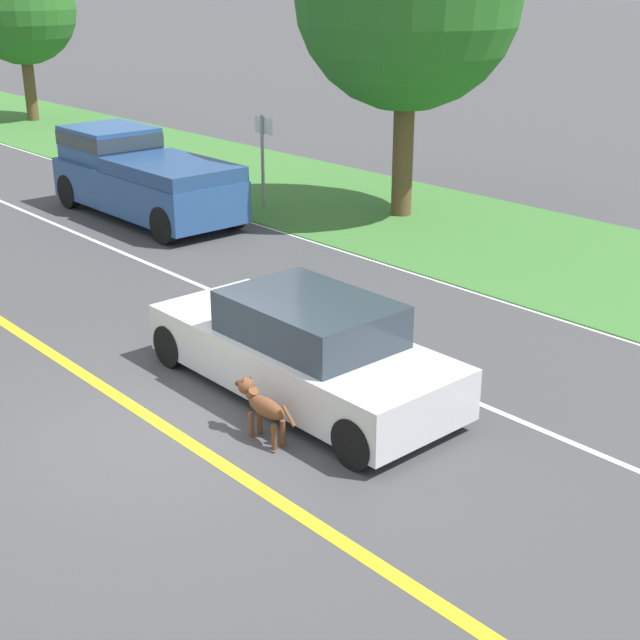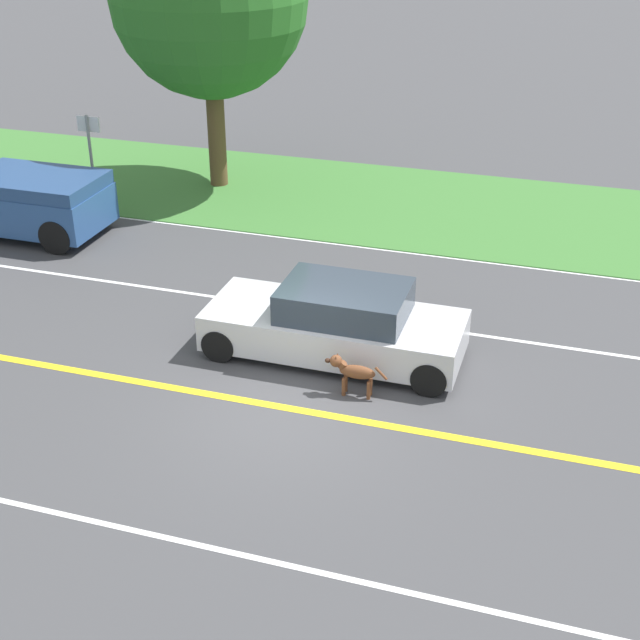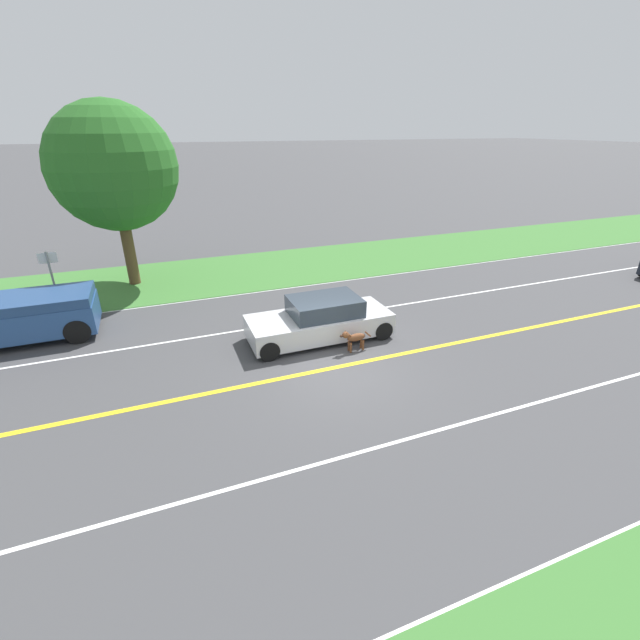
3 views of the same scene
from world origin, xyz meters
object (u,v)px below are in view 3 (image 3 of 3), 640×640
dog (354,338)px  street_sign (51,273)px  roadside_tree_right_near (114,168)px  ego_car (321,320)px

dog → street_sign: 11.75m
street_sign → roadside_tree_right_near: bearing=-53.4°
ego_car → dog: (-1.22, -0.64, -0.19)m
ego_car → street_sign: bearing=54.5°
dog → roadside_tree_right_near: size_ratio=0.15×
street_sign → dog: bearing=-128.5°
dog → roadside_tree_right_near: roadside_tree_right_near is taller
dog → ego_car: bearing=25.8°
ego_car → roadside_tree_right_near: roadside_tree_right_near is taller
dog → roadside_tree_right_near: (9.31, 6.45, 4.49)m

